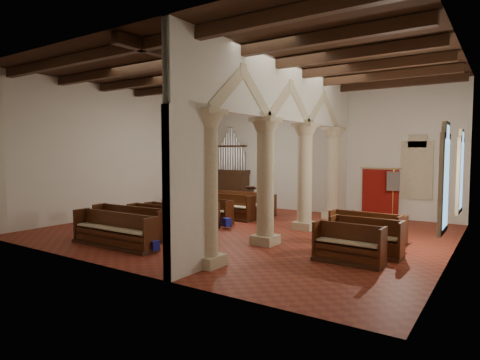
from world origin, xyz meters
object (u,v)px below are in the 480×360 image
(pipe_organ, at_px, (230,181))
(aisle_pew_0, at_px, (348,250))
(lectern, at_px, (251,200))
(processional_banner, at_px, (393,203))
(nave_pew_0, at_px, (114,235))

(pipe_organ, distance_m, aisle_pew_0, 12.07)
(pipe_organ, xyz_separation_m, aisle_pew_0, (9.27, -7.67, -1.02))
(lectern, height_order, processional_banner, processional_banner)
(lectern, height_order, nave_pew_0, lectern)
(pipe_organ, height_order, lectern, pipe_organ)
(lectern, bearing_deg, pipe_organ, 143.96)
(pipe_organ, xyz_separation_m, lectern, (1.80, -0.70, -0.85))
(processional_banner, bearing_deg, pipe_organ, 158.58)
(processional_banner, bearing_deg, lectern, 163.91)
(processional_banner, xyz_separation_m, nave_pew_0, (-6.23, -9.64, -0.44))
(processional_banner, bearing_deg, nave_pew_0, -142.35)
(nave_pew_0, bearing_deg, processional_banner, 56.65)
(processional_banner, bearing_deg, aisle_pew_0, -105.19)
(lectern, height_order, aisle_pew_0, lectern)
(pipe_organ, distance_m, lectern, 2.11)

